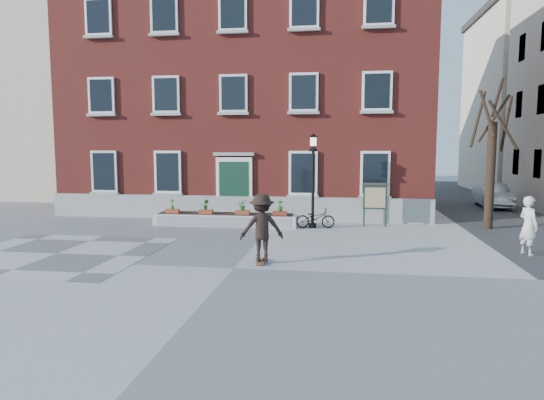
% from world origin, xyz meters
% --- Properties ---
extents(ground, '(100.00, 100.00, 0.00)m').
position_xyz_m(ground, '(0.00, 0.00, 0.00)').
color(ground, '#98999B').
rests_on(ground, ground).
extents(checker_patch, '(6.00, 6.00, 0.01)m').
position_xyz_m(checker_patch, '(-6.00, 1.00, 0.01)').
color(checker_patch, '#58585B').
rests_on(checker_patch, ground).
extents(distant_building, '(10.00, 12.00, 13.00)m').
position_xyz_m(distant_building, '(-18.00, 20.00, 6.50)').
color(distant_building, beige).
rests_on(distant_building, ground).
extents(bicycle, '(1.66, 0.73, 0.85)m').
position_xyz_m(bicycle, '(1.88, 7.06, 0.42)').
color(bicycle, black).
rests_on(bicycle, ground).
extents(parked_car, '(1.60, 4.11, 1.34)m').
position_xyz_m(parked_car, '(11.29, 15.42, 0.67)').
color(parked_car, '#B4B6B9').
rests_on(parked_car, ground).
extents(bystander, '(0.68, 0.80, 1.87)m').
position_xyz_m(bystander, '(8.79, 3.03, 0.93)').
color(bystander, silver).
rests_on(bystander, ground).
extents(brick_building, '(18.40, 10.85, 12.60)m').
position_xyz_m(brick_building, '(-2.00, 13.98, 6.30)').
color(brick_building, maroon).
rests_on(brick_building, ground).
extents(planter_assembly, '(6.20, 1.12, 1.15)m').
position_xyz_m(planter_assembly, '(-1.99, 7.18, 0.31)').
color(planter_assembly, silver).
rests_on(planter_assembly, ground).
extents(bare_tree, '(1.83, 1.83, 6.16)m').
position_xyz_m(bare_tree, '(9.01, 8.01, 2.79)').
color(bare_tree, '#312115').
rests_on(bare_tree, ground).
extents(lamp_post, '(0.40, 0.40, 3.93)m').
position_xyz_m(lamp_post, '(1.76, 7.11, 2.54)').
color(lamp_post, black).
rests_on(lamp_post, ground).
extents(notice_board, '(1.10, 0.16, 1.87)m').
position_xyz_m(notice_board, '(4.36, 7.79, 1.26)').
color(notice_board, '#1A3524').
rests_on(notice_board, ground).
extents(skateboarder, '(1.42, 1.04, 2.04)m').
position_xyz_m(skateboarder, '(0.68, 0.72, 1.05)').
color(skateboarder, brown).
rests_on(skateboarder, ground).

